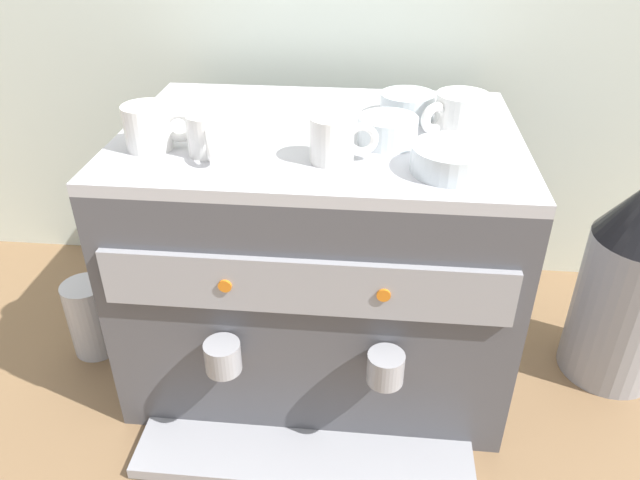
% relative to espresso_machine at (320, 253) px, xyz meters
% --- Properties ---
extents(ground_plane, '(4.00, 4.00, 0.00)m').
position_rel_espresso_machine_xyz_m(ground_plane, '(0.00, 0.00, -0.23)').
color(ground_plane, brown).
extents(tiled_backsplash_wall, '(2.80, 0.03, 0.96)m').
position_rel_espresso_machine_xyz_m(tiled_backsplash_wall, '(0.00, 0.35, 0.25)').
color(tiled_backsplash_wall, silver).
rests_on(tiled_backsplash_wall, ground_plane).
extents(espresso_machine, '(0.65, 0.57, 0.47)m').
position_rel_espresso_machine_xyz_m(espresso_machine, '(0.00, 0.00, 0.00)').
color(espresso_machine, '#4C4C51').
rests_on(espresso_machine, ground_plane).
extents(ceramic_cup_0, '(0.11, 0.09, 0.06)m').
position_rel_espresso_machine_xyz_m(ceramic_cup_0, '(0.22, 0.02, 0.27)').
color(ceramic_cup_0, white).
rests_on(ceramic_cup_0, espresso_machine).
extents(ceramic_cup_1, '(0.06, 0.10, 0.06)m').
position_rel_espresso_machine_xyz_m(ceramic_cup_1, '(-0.15, -0.11, 0.27)').
color(ceramic_cup_1, white).
rests_on(ceramic_cup_1, espresso_machine).
extents(ceramic_cup_2, '(0.11, 0.07, 0.07)m').
position_rel_espresso_machine_xyz_m(ceramic_cup_2, '(-0.25, -0.09, 0.27)').
color(ceramic_cup_2, white).
rests_on(ceramic_cup_2, espresso_machine).
extents(ceramic_cup_3, '(0.10, 0.06, 0.07)m').
position_rel_espresso_machine_xyz_m(ceramic_cup_3, '(0.03, -0.11, 0.27)').
color(ceramic_cup_3, white).
rests_on(ceramic_cup_3, espresso_machine).
extents(ceramic_bowl_0, '(0.09, 0.09, 0.04)m').
position_rel_espresso_machine_xyz_m(ceramic_bowl_0, '(0.11, -0.04, 0.26)').
color(ceramic_bowl_0, silver).
rests_on(ceramic_bowl_0, espresso_machine).
extents(ceramic_bowl_1, '(0.09, 0.09, 0.04)m').
position_rel_espresso_machine_xyz_m(ceramic_bowl_1, '(0.14, 0.08, 0.26)').
color(ceramic_bowl_1, silver).
rests_on(ceramic_bowl_1, espresso_machine).
extents(ceramic_bowl_2, '(0.12, 0.12, 0.04)m').
position_rel_espresso_machine_xyz_m(ceramic_bowl_2, '(0.20, -0.13, 0.25)').
color(ceramic_bowl_2, silver).
rests_on(ceramic_bowl_2, espresso_machine).
extents(coffee_grinder, '(0.18, 0.18, 0.43)m').
position_rel_espresso_machine_xyz_m(coffee_grinder, '(0.56, 0.00, -0.02)').
color(coffee_grinder, '#939399').
rests_on(coffee_grinder, ground_plane).
extents(milk_pitcher, '(0.09, 0.09, 0.16)m').
position_rel_espresso_machine_xyz_m(milk_pitcher, '(-0.45, -0.04, -0.15)').
color(milk_pitcher, '#B7B7BC').
rests_on(milk_pitcher, ground_plane).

